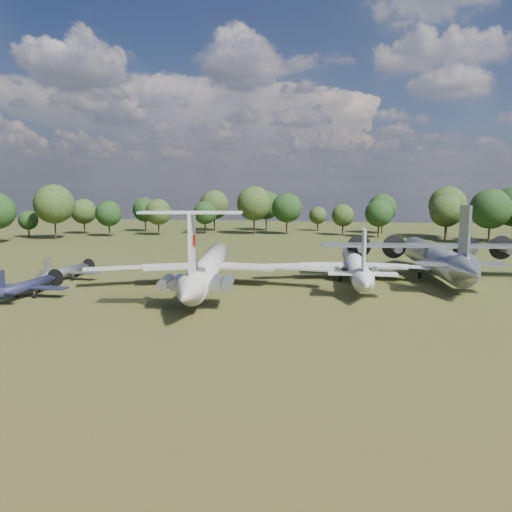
% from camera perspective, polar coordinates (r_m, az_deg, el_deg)
% --- Properties ---
extents(ground, '(300.00, 300.00, 0.00)m').
position_cam_1_polar(ground, '(78.50, -3.42, -3.38)').
color(ground, '#253F15').
rests_on(ground, ground).
extents(il62_airliner, '(46.51, 55.86, 4.90)m').
position_cam_1_polar(il62_airliner, '(76.99, -5.45, -1.77)').
color(il62_airliner, '#B3B2AE').
rests_on(il62_airliner, ground).
extents(tu104_jet, '(33.65, 43.24, 4.12)m').
position_cam_1_polar(tu104_jet, '(83.64, 11.29, -1.39)').
color(tu104_jet, silver).
rests_on(tu104_jet, ground).
extents(an12_transport, '(42.53, 46.45, 5.57)m').
position_cam_1_polar(an12_transport, '(89.68, 19.75, -0.61)').
color(an12_transport, '#93969A').
rests_on(an12_transport, ground).
extents(small_prop_west, '(11.68, 15.86, 2.31)m').
position_cam_1_polar(small_prop_west, '(76.93, -24.78, -3.46)').
color(small_prop_west, black).
rests_on(small_prop_west, ground).
extents(small_prop_northwest, '(11.54, 15.20, 2.14)m').
position_cam_1_polar(small_prop_northwest, '(88.65, -20.82, -1.88)').
color(small_prop_northwest, '#93969A').
rests_on(small_prop_northwest, ground).
extents(person_on_il62, '(0.69, 0.53, 1.70)m').
position_cam_1_polar(person_on_il62, '(63.03, -6.89, -0.91)').
color(person_on_il62, olive).
rests_on(person_on_il62, il62_airliner).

